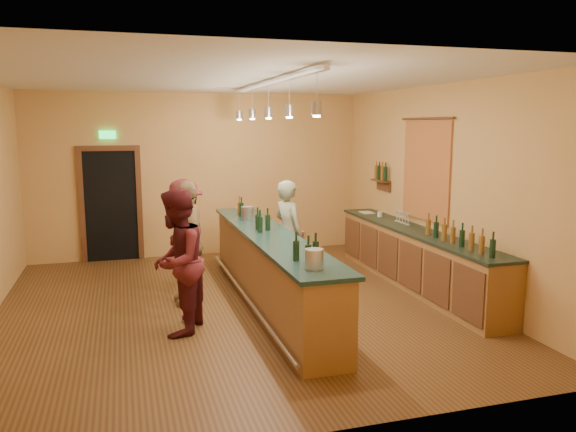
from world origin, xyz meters
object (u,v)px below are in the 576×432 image
object	(u,v)px
bar_stool	(297,239)
bartender	(289,233)
back_counter	(415,257)
customer_b	(188,242)
customer_a	(177,262)
tasting_bar	(269,263)
customer_c	(185,232)

from	to	relation	value
bar_stool	bartender	bearing A→B (deg)	-112.67
back_counter	customer_b	size ratio (longest dim) A/B	2.53
bartender	customer_a	size ratio (longest dim) A/B	0.94
back_counter	tasting_bar	distance (m)	2.47
back_counter	customer_a	bearing A→B (deg)	-165.89
back_counter	customer_a	xyz separation A→B (m)	(-3.84, -0.97, 0.42)
customer_b	customer_c	bearing A→B (deg)	173.43
back_counter	customer_c	xyz separation A→B (m)	(-3.51, 1.20, 0.38)
customer_a	bar_stool	distance (m)	3.91
bar_stool	customer_b	bearing A→B (deg)	-140.88
back_counter	customer_a	distance (m)	3.99
tasting_bar	back_counter	bearing A→B (deg)	4.21
customer_a	bar_stool	size ratio (longest dim) A/B	2.94
tasting_bar	bar_stool	bearing A→B (deg)	63.35
customer_b	bar_stool	size ratio (longest dim) A/B	2.90
tasting_bar	customer_c	distance (m)	1.75
customer_a	customer_c	xyz separation A→B (m)	(0.33, 2.16, -0.05)
back_counter	customer_c	size ratio (longest dim) A/B	2.63
customer_c	tasting_bar	bearing A→B (deg)	23.50
back_counter	bartender	distance (m)	2.07
back_counter	bar_stool	size ratio (longest dim) A/B	7.34
customer_c	back_counter	bearing A→B (deg)	57.35
customer_c	bar_stool	size ratio (longest dim) A/B	2.78
back_counter	customer_c	world-z (taller)	customer_c
customer_b	bartender	bearing A→B (deg)	102.58
customer_c	bar_stool	bearing A→B (deg)	97.09
back_counter	bartender	xyz separation A→B (m)	(-1.91, 0.69, 0.37)
customer_c	bar_stool	distance (m)	2.34
tasting_bar	customer_c	bearing A→B (deg)	127.34
customer_c	bartender	bearing A→B (deg)	58.78
customer_a	tasting_bar	bearing A→B (deg)	143.67
tasting_bar	customer_c	world-z (taller)	customer_c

